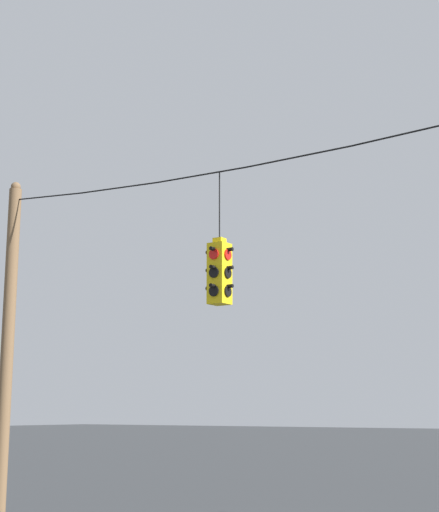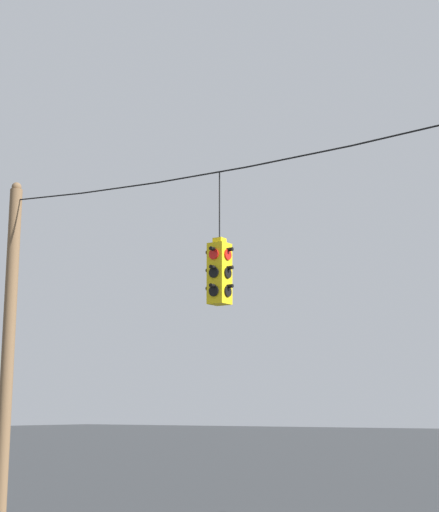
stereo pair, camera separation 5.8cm
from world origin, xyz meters
name	(u,v)px [view 1 (the left image)]	position (x,y,z in m)	size (l,w,h in m)	color
utility_pole_left	(7,349)	(-7.27, 0.30, 3.77)	(0.28, 0.28, 7.57)	brown
span_wire	(297,151)	(0.00, 0.30, 6.93)	(14.55, 0.03, 0.36)	black
traffic_light_near_right_pole	(219,272)	(-1.64, 0.30, 4.92)	(0.58, 0.58, 2.50)	yellow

